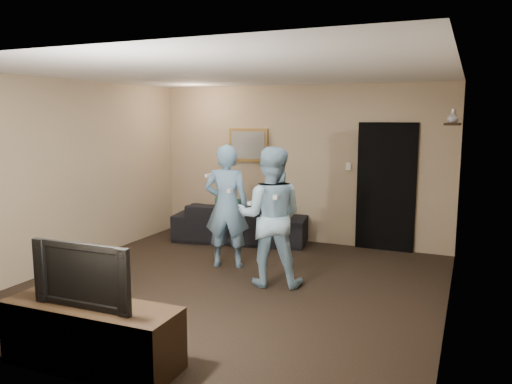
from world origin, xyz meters
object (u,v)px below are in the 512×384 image
at_px(television, 89,273).
at_px(wii_player_right, 270,217).
at_px(sofa, 241,222).
at_px(tv_console, 92,336).
at_px(wii_player_left, 227,206).

distance_m(television, wii_player_right, 2.58).
bearing_deg(wii_player_right, television, -104.01).
height_order(sofa, television, television).
relative_size(tv_console, wii_player_left, 0.91).
relative_size(tv_console, television, 1.64).
xyz_separation_m(sofa, tv_console, (0.64, -4.35, -0.07)).
height_order(tv_console, wii_player_left, wii_player_left).
bearing_deg(sofa, television, 88.46).
distance_m(tv_console, television, 0.55).
distance_m(tv_console, wii_player_left, 3.04).
relative_size(television, wii_player_right, 0.55).
relative_size(sofa, television, 2.32).
bearing_deg(sofa, wii_player_left, 97.27).
relative_size(sofa, wii_player_left, 1.29).
relative_size(television, wii_player_left, 0.56).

